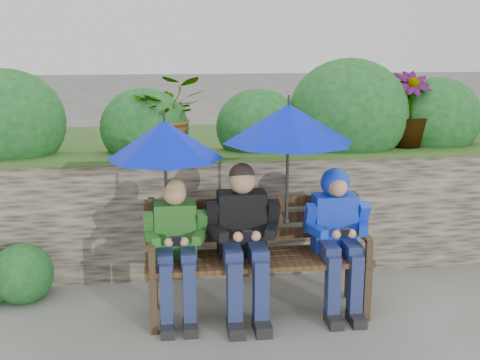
{
  "coord_description": "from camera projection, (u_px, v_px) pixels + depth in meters",
  "views": [
    {
      "loc": [
        -0.56,
        -4.15,
        1.96
      ],
      "look_at": [
        0.0,
        0.1,
        0.95
      ],
      "focal_mm": 45.0,
      "sensor_mm": 36.0,
      "label": 1
    }
  ],
  "objects": [
    {
      "name": "boy_left",
      "position": [
        176.0,
        243.0,
        4.2
      ],
      "size": [
        0.44,
        0.51,
        1.01
      ],
      "color": "#2A5B22",
      "rests_on": "ground"
    },
    {
      "name": "park_bench",
      "position": [
        257.0,
        248.0,
        4.35
      ],
      "size": [
        1.6,
        0.47,
        0.85
      ],
      "color": "#3C2F1F",
      "rests_on": "ground"
    },
    {
      "name": "ground",
      "position": [
        242.0,
        306.0,
        4.52
      ],
      "size": [
        60.0,
        60.0,
        0.0
      ],
      "primitive_type": "plane",
      "color": "#5D5F52",
      "rests_on": "ground"
    },
    {
      "name": "boy_middle",
      "position": [
        243.0,
        235.0,
        4.24
      ],
      "size": [
        0.51,
        0.59,
        1.11
      ],
      "color": "black",
      "rests_on": "ground"
    },
    {
      "name": "umbrella_right",
      "position": [
        288.0,
        123.0,
        4.11
      ],
      "size": [
        0.91,
        0.91,
        0.91
      ],
      "color": "#0015D2",
      "rests_on": "ground"
    },
    {
      "name": "boy_right",
      "position": [
        337.0,
        228.0,
        4.34
      ],
      "size": [
        0.46,
        0.56,
        1.05
      ],
      "color": "blue",
      "rests_on": "ground"
    },
    {
      "name": "umbrella_left",
      "position": [
        165.0,
        140.0,
        4.07
      ],
      "size": [
        0.8,
        0.8,
        0.83
      ],
      "color": "#0015D2",
      "rests_on": "ground"
    },
    {
      "name": "garden_backdrop",
      "position": [
        221.0,
        176.0,
        5.91
      ],
      "size": [
        8.0,
        2.84,
        1.84
      ],
      "color": "#37332D",
      "rests_on": "ground"
    }
  ]
}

